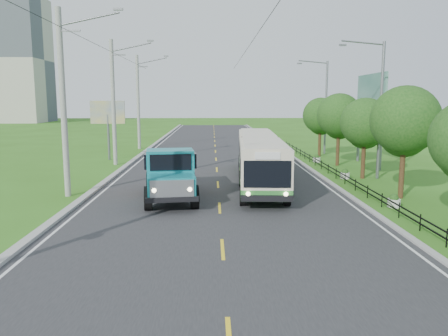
{
  "coord_description": "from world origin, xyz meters",
  "views": [
    {
      "loc": [
        -0.36,
        -14.75,
        5.18
      ],
      "look_at": [
        0.23,
        6.56,
        1.9
      ],
      "focal_mm": 35.0,
      "sensor_mm": 36.0,
      "label": 1
    }
  ],
  "objects_px": {
    "tree_back": "(321,117)",
    "bus": "(259,155)",
    "pole_near": "(64,103)",
    "planter_near": "(394,201)",
    "streetlight_far": "(324,104)",
    "billboard_right": "(371,99)",
    "dump_truck": "(170,170)",
    "billboard_left": "(108,116)",
    "pole_far": "(139,102)",
    "pole_mid": "(114,102)",
    "tree_third": "(405,124)",
    "streetlight_mid": "(379,105)",
    "planter_far": "(317,159)",
    "tree_fifth": "(339,118)",
    "planter_mid": "(345,174)",
    "tree_fourth": "(365,125)"
  },
  "relations": [
    {
      "from": "pole_far",
      "to": "tree_back",
      "type": "relative_size",
      "value": 1.82
    },
    {
      "from": "tree_fourth",
      "to": "streetlight_mid",
      "type": "bearing_deg",
      "value": -10.15
    },
    {
      "from": "bus",
      "to": "planter_mid",
      "type": "bearing_deg",
      "value": 15.87
    },
    {
      "from": "pole_near",
      "to": "tree_third",
      "type": "bearing_deg",
      "value": -2.71
    },
    {
      "from": "planter_near",
      "to": "dump_truck",
      "type": "xyz_separation_m",
      "value": [
        -11.19,
        2.09,
        1.27
      ]
    },
    {
      "from": "pole_near",
      "to": "planter_near",
      "type": "height_order",
      "value": "pole_near"
    },
    {
      "from": "tree_fifth",
      "to": "planter_far",
      "type": "relative_size",
      "value": 8.66
    },
    {
      "from": "billboard_right",
      "to": "bus",
      "type": "distance_m",
      "value": 12.67
    },
    {
      "from": "streetlight_mid",
      "to": "streetlight_far",
      "type": "bearing_deg",
      "value": 90.0
    },
    {
      "from": "planter_far",
      "to": "pole_mid",
      "type": "bearing_deg",
      "value": -176.61
    },
    {
      "from": "pole_mid",
      "to": "bus",
      "type": "height_order",
      "value": "pole_mid"
    },
    {
      "from": "tree_fourth",
      "to": "bus",
      "type": "xyz_separation_m",
      "value": [
        -7.23,
        -1.48,
        -1.82
      ]
    },
    {
      "from": "pole_near",
      "to": "streetlight_mid",
      "type": "bearing_deg",
      "value": 14.81
    },
    {
      "from": "billboard_left",
      "to": "planter_far",
      "type": "bearing_deg",
      "value": -6.31
    },
    {
      "from": "planter_far",
      "to": "billboard_right",
      "type": "xyz_separation_m",
      "value": [
        3.7,
        -2.0,
        5.06
      ]
    },
    {
      "from": "tree_back",
      "to": "bus",
      "type": "bearing_deg",
      "value": -118.21
    },
    {
      "from": "planter_near",
      "to": "planter_mid",
      "type": "xyz_separation_m",
      "value": [
        0.0,
        8.0,
        0.0
      ]
    },
    {
      "from": "streetlight_far",
      "to": "billboard_left",
      "type": "bearing_deg",
      "value": -168.77
    },
    {
      "from": "planter_mid",
      "to": "billboard_left",
      "type": "height_order",
      "value": "billboard_left"
    },
    {
      "from": "tree_third",
      "to": "planter_far",
      "type": "distance_m",
      "value": 14.4
    },
    {
      "from": "planter_mid",
      "to": "billboard_right",
      "type": "bearing_deg",
      "value": 58.34
    },
    {
      "from": "streetlight_far",
      "to": "tree_third",
      "type": "bearing_deg",
      "value": -92.27
    },
    {
      "from": "streetlight_mid",
      "to": "planter_near",
      "type": "relative_size",
      "value": 13.54
    },
    {
      "from": "tree_fifth",
      "to": "planter_near",
      "type": "relative_size",
      "value": 8.66
    },
    {
      "from": "tree_fifth",
      "to": "billboard_right",
      "type": "relative_size",
      "value": 0.79
    },
    {
      "from": "streetlight_far",
      "to": "bus",
      "type": "height_order",
      "value": "streetlight_far"
    },
    {
      "from": "billboard_right",
      "to": "dump_truck",
      "type": "height_order",
      "value": "billboard_right"
    },
    {
      "from": "tree_third",
      "to": "streetlight_mid",
      "type": "relative_size",
      "value": 0.66
    },
    {
      "from": "tree_fourth",
      "to": "tree_fifth",
      "type": "bearing_deg",
      "value": 90.0
    },
    {
      "from": "pole_near",
      "to": "tree_back",
      "type": "xyz_separation_m",
      "value": [
        18.12,
        17.14,
        -1.44
      ]
    },
    {
      "from": "pole_far",
      "to": "bus",
      "type": "distance_m",
      "value": 23.31
    },
    {
      "from": "tree_third",
      "to": "planter_far",
      "type": "height_order",
      "value": "tree_third"
    },
    {
      "from": "planter_near",
      "to": "billboard_right",
      "type": "bearing_deg",
      "value": 75.2
    },
    {
      "from": "bus",
      "to": "tree_third",
      "type": "bearing_deg",
      "value": -28.77
    },
    {
      "from": "tree_fifth",
      "to": "streetlight_mid",
      "type": "height_order",
      "value": "streetlight_mid"
    },
    {
      "from": "planter_near",
      "to": "billboard_right",
      "type": "distance_m",
      "value": 15.34
    },
    {
      "from": "planter_mid",
      "to": "dump_truck",
      "type": "distance_m",
      "value": 12.72
    },
    {
      "from": "billboard_left",
      "to": "pole_near",
      "type": "bearing_deg",
      "value": -85.28
    },
    {
      "from": "pole_far",
      "to": "tree_third",
      "type": "bearing_deg",
      "value": -53.91
    },
    {
      "from": "tree_fifth",
      "to": "planter_far",
      "type": "distance_m",
      "value": 4.21
    },
    {
      "from": "planter_far",
      "to": "bus",
      "type": "relative_size",
      "value": 0.04
    },
    {
      "from": "streetlight_mid",
      "to": "tree_fourth",
      "type": "bearing_deg",
      "value": 169.85
    },
    {
      "from": "pole_mid",
      "to": "billboard_right",
      "type": "height_order",
      "value": "pole_mid"
    },
    {
      "from": "pole_mid",
      "to": "billboard_right",
      "type": "relative_size",
      "value": 1.37
    },
    {
      "from": "planter_near",
      "to": "bus",
      "type": "relative_size",
      "value": 0.04
    },
    {
      "from": "streetlight_mid",
      "to": "dump_truck",
      "type": "relative_size",
      "value": 1.33
    },
    {
      "from": "streetlight_far",
      "to": "dump_truck",
      "type": "distance_m",
      "value": 24.14
    },
    {
      "from": "tree_fourth",
      "to": "streetlight_far",
      "type": "bearing_deg",
      "value": 86.75
    },
    {
      "from": "planter_near",
      "to": "billboard_left",
      "type": "height_order",
      "value": "billboard_left"
    },
    {
      "from": "tree_fifth",
      "to": "dump_truck",
      "type": "distance_m",
      "value": 17.48
    }
  ]
}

